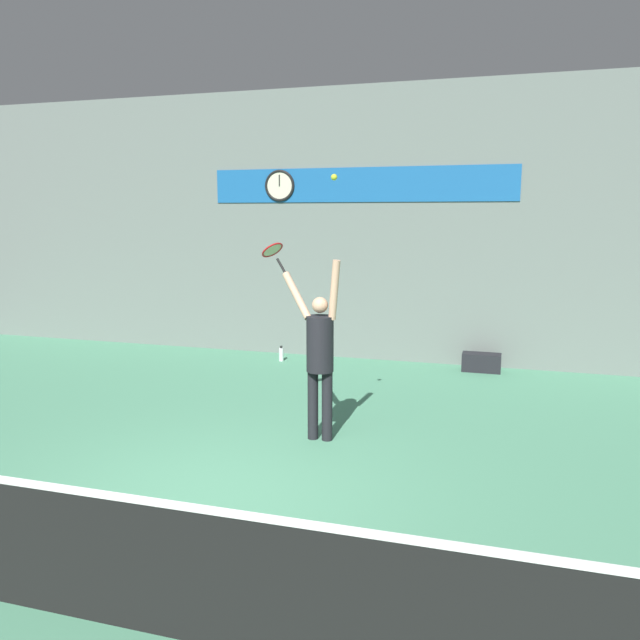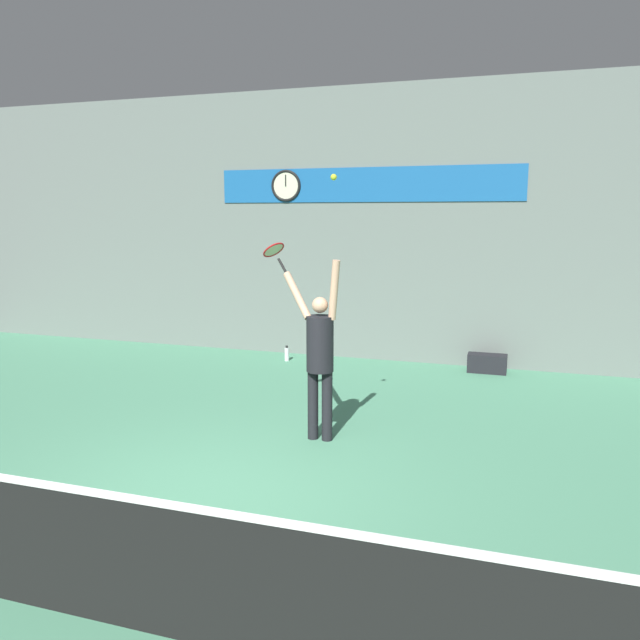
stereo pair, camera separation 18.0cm
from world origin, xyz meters
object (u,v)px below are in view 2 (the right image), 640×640
(equipment_bag, at_px, (487,363))
(tennis_player, at_px, (320,352))
(tennis_ball, at_px, (334,177))
(scoreboard_clock, at_px, (286,186))
(tennis_racket, at_px, (275,252))
(water_bottle, at_px, (287,354))

(equipment_bag, bearing_deg, tennis_player, -113.85)
(tennis_ball, bearing_deg, tennis_player, 146.72)
(scoreboard_clock, height_order, tennis_player, scoreboard_clock)
(tennis_racket, xyz_separation_m, water_bottle, (-1.13, 3.32, -2.12))
(tennis_player, xyz_separation_m, tennis_racket, (-0.73, 0.41, 1.16))
(scoreboard_clock, height_order, water_bottle, scoreboard_clock)
(tennis_player, relative_size, tennis_ball, 30.79)
(tennis_ball, xyz_separation_m, water_bottle, (-2.07, 3.86, -2.99))
(scoreboard_clock, relative_size, tennis_ball, 8.30)
(tennis_racket, relative_size, equipment_bag, 0.61)
(scoreboard_clock, bearing_deg, water_bottle, -70.06)
(tennis_racket, relative_size, water_bottle, 1.39)
(scoreboard_clock, xyz_separation_m, equipment_bag, (3.84, -0.33, -3.08))
(tennis_player, xyz_separation_m, water_bottle, (-1.86, 3.73, -0.96))
(tennis_player, bearing_deg, tennis_ball, -33.28)
(scoreboard_clock, bearing_deg, tennis_player, -64.40)
(tennis_racket, bearing_deg, tennis_ball, -30.05)
(tennis_racket, distance_m, water_bottle, 4.10)
(scoreboard_clock, xyz_separation_m, water_bottle, (0.22, -0.60, -3.11))
(tennis_racket, bearing_deg, equipment_bag, 55.19)
(tennis_ball, xyz_separation_m, equipment_bag, (1.56, 4.13, -2.96))
(water_bottle, bearing_deg, tennis_player, -63.53)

